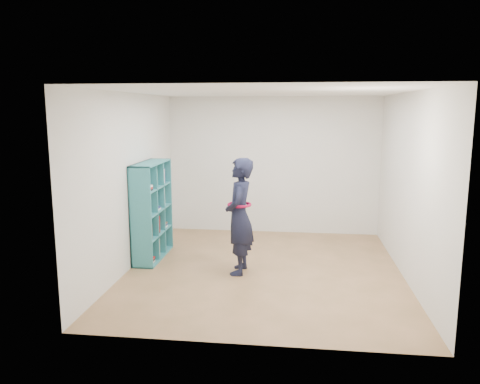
# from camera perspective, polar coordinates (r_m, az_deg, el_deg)

# --- Properties ---
(floor) EXTENTS (4.50, 4.50, 0.00)m
(floor) POSITION_cam_1_polar(r_m,az_deg,el_deg) (7.06, 2.93, -9.50)
(floor) COLOR brown
(floor) RESTS_ON ground
(ceiling) EXTENTS (4.50, 4.50, 0.00)m
(ceiling) POSITION_cam_1_polar(r_m,az_deg,el_deg) (6.65, 3.14, 12.11)
(ceiling) COLOR white
(ceiling) RESTS_ON wall_back
(wall_left) EXTENTS (0.02, 4.50, 2.60)m
(wall_left) POSITION_cam_1_polar(r_m,az_deg,el_deg) (7.15, -13.17, 1.27)
(wall_left) COLOR silver
(wall_left) RESTS_ON floor
(wall_right) EXTENTS (0.02, 4.50, 2.60)m
(wall_right) POSITION_cam_1_polar(r_m,az_deg,el_deg) (6.89, 19.85, 0.61)
(wall_right) COLOR silver
(wall_right) RESTS_ON floor
(wall_back) EXTENTS (4.00, 0.02, 2.60)m
(wall_back) POSITION_cam_1_polar(r_m,az_deg,el_deg) (8.96, 4.04, 3.23)
(wall_back) COLOR silver
(wall_back) RESTS_ON floor
(wall_front) EXTENTS (4.00, 0.02, 2.60)m
(wall_front) POSITION_cam_1_polar(r_m,az_deg,el_deg) (4.53, 1.03, -3.46)
(wall_front) COLOR silver
(wall_front) RESTS_ON floor
(bookshelf) EXTENTS (0.34, 1.16, 1.54)m
(bookshelf) POSITION_cam_1_polar(r_m,az_deg,el_deg) (7.58, -10.88, -2.34)
(bookshelf) COLOR teal
(bookshelf) RESTS_ON floor
(person) EXTENTS (0.41, 0.62, 1.69)m
(person) POSITION_cam_1_polar(r_m,az_deg,el_deg) (6.72, -0.07, -2.96)
(person) COLOR black
(person) RESTS_ON floor
(smartphone) EXTENTS (0.03, 0.11, 0.14)m
(smartphone) POSITION_cam_1_polar(r_m,az_deg,el_deg) (6.80, -1.07, -1.87)
(smartphone) COLOR silver
(smartphone) RESTS_ON person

